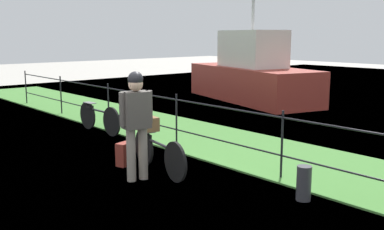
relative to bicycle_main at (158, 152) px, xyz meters
name	(u,v)px	position (x,y,z in m)	size (l,w,h in m)	color
ground_plane	(122,187)	(0.25, -0.85, -0.34)	(60.00, 60.00, 0.00)	#B2ADA3
grass_strip	(259,152)	(0.25, 2.21, -0.32)	(27.00, 2.40, 0.03)	#478438
iron_fence	(223,127)	(0.25, 1.23, 0.30)	(18.04, 0.04, 1.08)	black
bicycle_main	(158,152)	(0.00, 0.00, 0.00)	(1.71, 0.34, 0.63)	black
wooden_crate	(147,124)	(-0.40, 0.07, 0.41)	(0.39, 0.29, 0.23)	brown
terrier_dog	(147,112)	(-0.38, 0.06, 0.60)	(0.32, 0.18, 0.18)	#4C3D2D
cyclist_person	(136,116)	(0.10, -0.47, 0.67)	(0.32, 0.53, 1.68)	gray
backpack_on_paving	(125,154)	(-0.70, -0.19, -0.14)	(0.28, 0.18, 0.40)	maroon
mooring_bollard	(304,183)	(2.30, 0.73, -0.10)	(0.20, 0.20, 0.48)	#38383D
bicycle_parked	(99,117)	(-3.38, 0.83, 0.01)	(1.72, 0.16, 0.65)	black
moored_boat_near	(252,75)	(-4.53, 7.37, 0.53)	(5.79, 3.29, 3.97)	#9E3328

